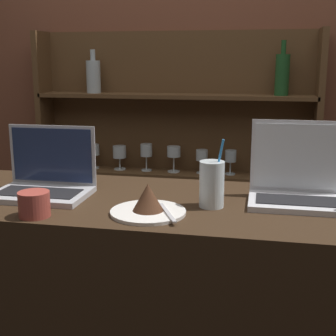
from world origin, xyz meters
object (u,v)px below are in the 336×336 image
at_px(water_glass, 212,184).
at_px(coffee_cup, 34,204).
at_px(cake_plate, 148,204).
at_px(laptop_near, 45,180).
at_px(laptop_far, 299,183).

bearing_deg(water_glass, coffee_cup, -158.36).
relative_size(cake_plate, water_glass, 1.06).
xyz_separation_m(laptop_near, cake_plate, (0.39, -0.14, -0.02)).
height_order(cake_plate, coffee_cup, cake_plate).
xyz_separation_m(cake_plate, water_glass, (0.17, 0.11, 0.04)).
relative_size(laptop_near, laptop_far, 1.01).
xyz_separation_m(water_glass, coffee_cup, (-0.49, -0.19, -0.03)).
height_order(water_glass, coffee_cup, water_glass).
bearing_deg(coffee_cup, water_glass, 21.64).
relative_size(laptop_near, coffee_cup, 3.46).
distance_m(laptop_near, cake_plate, 0.41).
bearing_deg(coffee_cup, cake_plate, 15.54).
bearing_deg(cake_plate, laptop_near, 160.73).
xyz_separation_m(laptop_near, water_glass, (0.56, -0.03, 0.02)).
xyz_separation_m(cake_plate, coffee_cup, (-0.31, -0.09, 0.01)).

